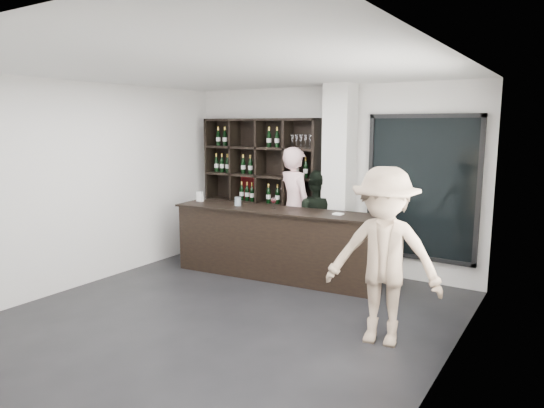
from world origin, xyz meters
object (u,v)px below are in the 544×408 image
Objects in this scene: wine_shelf at (261,189)px; customer at (384,257)px; taster_pink at (295,208)px; tasting_counter at (275,243)px; taster_black at (316,221)px.

wine_shelf is 1.28× the size of customer.
wine_shelf reaches higher than taster_pink.
taster_pink is at bearing 130.84° from customer.
customer is (2.15, -1.28, 0.41)m from tasting_counter.
wine_shelf is 0.82m from taster_pink.
taster_pink reaches higher than customer.
taster_black is at bearing -162.34° from taster_pink.
tasting_counter is at bearing 114.70° from taster_pink.
taster_black is (1.17, -0.19, -0.40)m from wine_shelf.
tasting_counter is 2.53m from customer.
wine_shelf is 1.32m from tasting_counter.
tasting_counter is 1.70× the size of customer.
taster_pink is at bearing -14.03° from taster_black.
taster_black reaches higher than tasting_counter.
customer is (1.78, -1.90, 0.14)m from taster_black.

